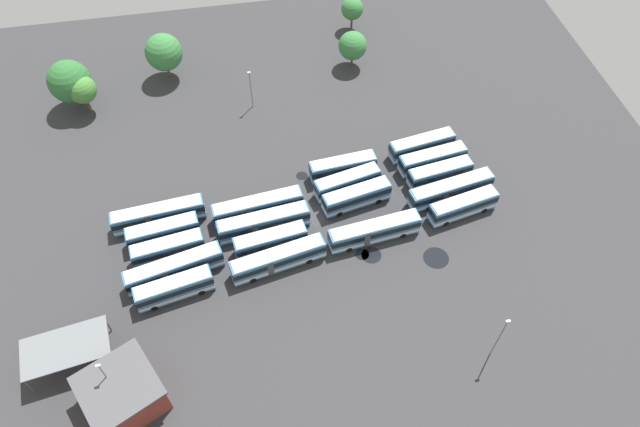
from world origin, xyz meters
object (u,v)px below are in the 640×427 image
at_px(bus_row3_slot4, 422,146).
at_px(lamp_post_mid_lot, 500,337).
at_px(lamp_post_far_corner, 108,378).
at_px(tree_northwest, 70,82).
at_px(bus_row3_slot2, 440,174).
at_px(tree_northeast, 164,52).
at_px(bus_row0_slot2, 168,249).
at_px(bus_row2_slot2, 357,197).
at_px(bus_row1_slot1, 271,241).
at_px(bus_row3_slot1, 450,190).
at_px(bus_row1_slot2, 263,223).
at_px(depot_building, 123,393).
at_px(bus_row0_slot1, 174,269).
at_px(bus_row2_slot0, 374,231).
at_px(bus_row3_slot0, 463,206).
at_px(bus_row0_slot4, 158,215).
at_px(maintenance_shelter, 65,348).
at_px(tree_east_edge, 82,89).
at_px(bus_row0_slot0, 174,288).
at_px(bus_row2_slot4, 343,167).
at_px(tree_north_edge, 352,9).
at_px(bus_row1_slot3, 258,207).
at_px(bus_row1_slot0, 278,259).
at_px(bus_row2_slot3, 347,183).
at_px(lamp_post_near_entrance, 251,88).
at_px(bus_row0_slot3, 163,232).
at_px(tree_south_edge, 353,46).
at_px(bus_row3_slot3, 432,159).

distance_m(bus_row3_slot4, lamp_post_mid_lot, 37.13).
relative_size(lamp_post_far_corner, tree_northwest, 0.93).
xyz_separation_m(bus_row3_slot2, tree_northeast, (-42.64, 35.16, 3.74)).
bearing_deg(bus_row0_slot2, bus_row2_slot2, 8.88).
height_order(bus_row1_slot1, bus_row3_slot2, same).
distance_m(bus_row1_slot1, bus_row3_slot1, 29.68).
distance_m(bus_row1_slot2, depot_building, 30.90).
bearing_deg(bus_row0_slot2, bus_row0_slot1, -78.46).
xyz_separation_m(bus_row2_slot0, tree_northwest, (-45.90, 39.07, 3.72)).
xyz_separation_m(bus_row0_slot2, bus_row3_slot0, (45.15, -0.27, 0.00)).
distance_m(bus_row0_slot4, maintenance_shelter, 23.97).
xyz_separation_m(bus_row2_slot2, tree_east_edge, (-42.77, 30.24, 3.12)).
xyz_separation_m(bus_row0_slot0, bus_row1_slot2, (13.63, 9.10, 0.00)).
xyz_separation_m(bus_row1_slot2, bus_row3_slot1, (29.96, 1.00, 0.00)).
bearing_deg(bus_row2_slot4, tree_northwest, 149.90).
height_order(bus_row2_slot0, maintenance_shelter, maintenance_shelter).
relative_size(bus_row2_slot0, bus_row3_slot0, 1.26).
bearing_deg(bus_row0_slot4, tree_east_edge, 113.25).
bearing_deg(tree_northeast, tree_north_edge, 12.92).
bearing_deg(bus_row1_slot3, bus_row3_slot1, -4.16).
relative_size(bus_row1_slot0, bus_row2_slot4, 1.28).
height_order(bus_row0_slot1, bus_row2_slot3, same).
bearing_deg(depot_building, lamp_post_near_entrance, 67.22).
xyz_separation_m(bus_row1_slot2, bus_row1_slot3, (-0.50, 3.22, 0.00)).
height_order(bus_row1_slot2, bus_row2_slot0, same).
relative_size(bus_row3_slot0, bus_row3_slot2, 1.05).
bearing_deg(bus_row0_slot3, bus_row0_slot0, -82.69).
bearing_deg(bus_row0_slot2, tree_north_edge, 52.56).
bearing_deg(tree_north_edge, bus_row1_slot1, -114.64).
xyz_separation_m(bus_row0_slot4, depot_building, (-4.58, -27.81, 0.75)).
bearing_deg(depot_building, bus_row3_slot0, 22.23).
relative_size(bus_row1_slot2, tree_east_edge, 1.89).
bearing_deg(bus_row3_slot4, bus_row3_slot2, -81.11).
relative_size(bus_row2_slot4, tree_south_edge, 1.52).
height_order(bus_row2_slot4, tree_south_edge, tree_south_edge).
bearing_deg(bus_row2_slot4, bus_row3_slot4, 9.41).
relative_size(bus_row2_slot3, bus_row2_slot4, 1.00).
relative_size(bus_row0_slot0, bus_row3_slot2, 1.03).
distance_m(bus_row1_slot2, bus_row1_slot3, 3.26).
relative_size(bus_row2_slot4, bus_row3_slot0, 0.98).
relative_size(bus_row3_slot3, lamp_post_mid_lot, 1.24).
height_order(bus_row2_slot2, bus_row3_slot2, same).
xyz_separation_m(bus_row0_slot0, depot_building, (-6.59, -14.25, 0.76)).
bearing_deg(tree_northeast, bus_row2_slot2, -52.90).
distance_m(bus_row0_slot1, bus_row2_slot3, 30.01).
relative_size(bus_row2_slot0, depot_building, 1.20).
distance_m(bus_row0_slot2, bus_row2_slot3, 29.55).
relative_size(bus_row0_slot2, lamp_post_near_entrance, 1.39).
height_order(bus_row0_slot4, tree_east_edge, tree_east_edge).
height_order(bus_row2_slot4, bus_row3_slot2, same).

